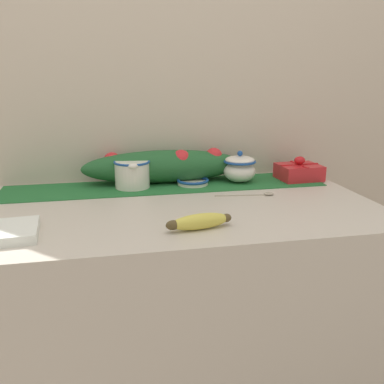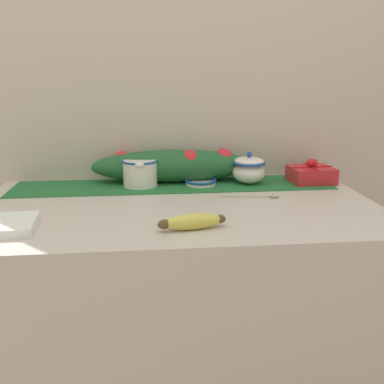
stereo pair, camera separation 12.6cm
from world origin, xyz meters
name	(u,v)px [view 2 (the right image)]	position (x,y,z in m)	size (l,w,h in m)	color
countertop	(179,334)	(0.00, 0.00, 0.46)	(1.23, 0.69, 0.91)	beige
back_wall	(170,101)	(0.00, 0.37, 1.20)	(2.03, 0.04, 2.40)	beige
table_runner	(174,185)	(0.00, 0.23, 0.91)	(1.13, 0.22, 0.00)	#236B33
cream_pitcher	(140,172)	(-0.12, 0.23, 0.97)	(0.12, 0.14, 0.10)	white
sugar_bowl	(249,169)	(0.27, 0.23, 0.97)	(0.12, 0.12, 0.12)	white
small_dish	(201,182)	(0.10, 0.22, 0.93)	(0.12, 0.12, 0.02)	white
banana	(192,222)	(0.02, -0.22, 0.93)	(0.18, 0.07, 0.04)	#DBCC4C
spoon	(268,196)	(0.29, 0.04, 0.92)	(0.20, 0.04, 0.01)	#A89E89
napkin_stack	(5,225)	(-0.46, -0.18, 0.93)	(0.15, 0.15, 0.02)	white
gift_box	(311,174)	(0.50, 0.22, 0.95)	(0.16, 0.14, 0.09)	red
poinsettia_garland	(173,165)	(0.00, 0.28, 0.98)	(0.59, 0.13, 0.12)	#235B2D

